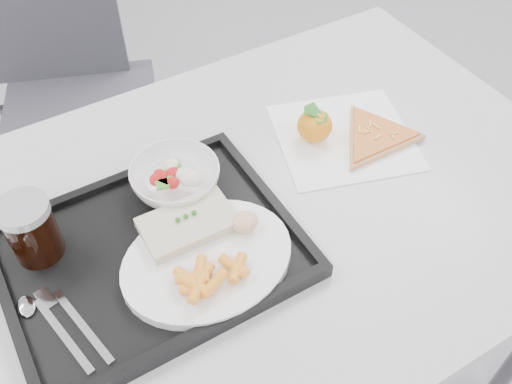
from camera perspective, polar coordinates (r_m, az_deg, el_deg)
The scene contains 14 objects.
table at distance 1.03m, azimuth -0.50°, elevation -3.80°, with size 1.20×0.80×0.75m.
chair at distance 1.69m, azimuth -18.64°, elevation 10.98°, with size 0.54×0.55×0.93m.
tray at distance 0.92m, azimuth -10.46°, elevation -6.08°, with size 0.45×0.35×0.03m.
dinner_plate at distance 0.88m, azimuth -4.88°, elevation -6.82°, with size 0.27×0.27×0.02m.
fish_fillet at distance 0.90m, azimuth -6.82°, elevation -3.16°, with size 0.15×0.09×0.03m.
bread_roll at distance 0.89m, azimuth -1.12°, elevation -3.01°, with size 0.05×0.04×0.03m.
salad_bowl at distance 0.97m, azimuth -8.05°, elevation 1.35°, with size 0.15×0.15×0.05m.
cola_glass at distance 0.92m, azimuth -21.58°, elevation -3.41°, with size 0.08×0.08×0.11m.
cutlery at distance 0.88m, azimuth -19.47°, elevation -11.91°, with size 0.10×0.17×0.01m.
napkin at distance 1.11m, azimuth 8.80°, elevation 5.45°, with size 0.31×0.30×0.00m.
tangerine at distance 1.07m, azimuth 5.88°, elevation 6.63°, with size 0.09×0.09×0.07m.
pizza_slice at distance 1.11m, azimuth 11.89°, elevation 5.46°, with size 0.28×0.28×0.02m.
carrot_pile at distance 0.83m, azimuth -5.03°, elevation -8.61°, with size 0.12×0.07×0.02m.
salad_contents at distance 0.96m, azimuth -7.74°, elevation 1.62°, with size 0.08×0.08×0.03m.
Camera 1 is at (-0.32, -0.25, 1.49)m, focal length 40.00 mm.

